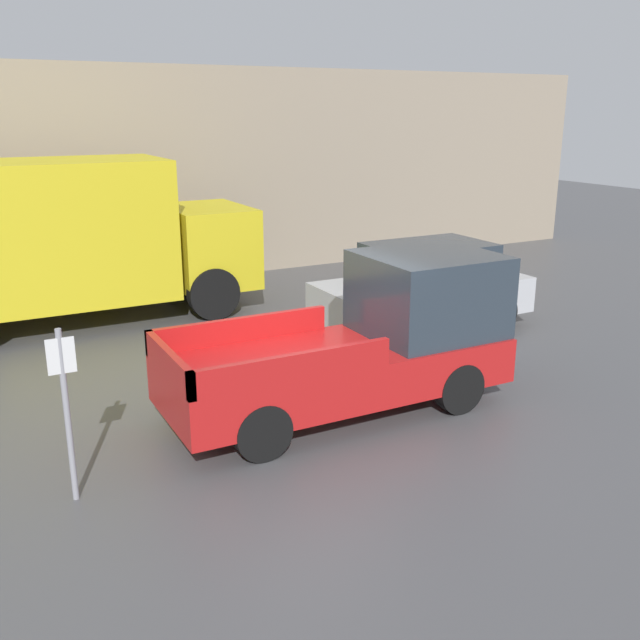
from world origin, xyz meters
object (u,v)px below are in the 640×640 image
Objects in this scene: parking_sign at (66,405)px; newspaper_box at (96,272)px; car at (424,287)px; pickup_truck at (369,341)px; delivery_truck at (49,238)px.

parking_sign is 2.03× the size of newspaper_box.
car is 8.08m from newspaper_box.
delivery_truck is (-3.46, 6.56, 0.79)m from pickup_truck.
newspaper_box is (1.28, 2.40, -1.30)m from delivery_truck.
car is 2.11× the size of parking_sign.
pickup_truck is 5.02× the size of newspaper_box.
parking_sign is 9.96m from newspaper_box.
car is at bearing 42.64° from pickup_truck.
pickup_truck is 7.46m from delivery_truck.
delivery_truck is at bearing 117.83° from pickup_truck.
car is 8.14m from parking_sign.
newspaper_box is at bearing 103.66° from pickup_truck.
car is at bearing 25.38° from parking_sign.
delivery_truck is 7.38m from parking_sign.
car is (2.99, 2.75, -0.14)m from pickup_truck.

